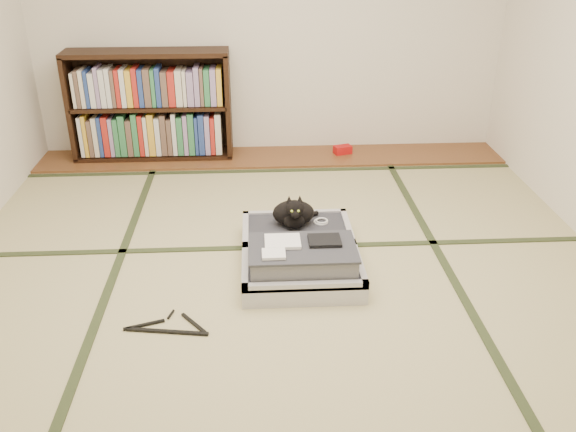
{
  "coord_description": "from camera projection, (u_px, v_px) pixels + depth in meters",
  "views": [
    {
      "loc": [
        -0.14,
        -3.01,
        1.93
      ],
      "look_at": [
        0.05,
        0.35,
        0.25
      ],
      "focal_mm": 38.0,
      "sensor_mm": 36.0,
      "label": 1
    }
  ],
  "objects": [
    {
      "name": "hanger",
      "position": [
        168.0,
        327.0,
        3.15
      ],
      "size": [
        0.45,
        0.23,
        0.01
      ],
      "color": "black",
      "rests_on": "floor"
    },
    {
      "name": "tatami_borders",
      "position": [
        279.0,
        240.0,
        4.0
      ],
      "size": [
        4.0,
        4.5,
        0.01
      ],
      "color": "#2D381E",
      "rests_on": "ground"
    },
    {
      "name": "wood_strip",
      "position": [
        272.0,
        157.0,
        5.34
      ],
      "size": [
        4.0,
        0.5,
        0.02
      ],
      "primitive_type": "cube",
      "color": "brown",
      "rests_on": "ground"
    },
    {
      "name": "suitcase",
      "position": [
        300.0,
        254.0,
        3.65
      ],
      "size": [
        0.69,
        0.92,
        0.27
      ],
      "color": "#BBBBC0",
      "rests_on": "floor"
    },
    {
      "name": "cable_coil",
      "position": [
        321.0,
        221.0,
        3.94
      ],
      "size": [
        0.1,
        0.1,
        0.02
      ],
      "color": "white",
      "rests_on": "suitcase"
    },
    {
      "name": "red_item",
      "position": [
        343.0,
        150.0,
        5.38
      ],
      "size": [
        0.17,
        0.13,
        0.07
      ],
      "primitive_type": "cube",
      "rotation": [
        0.0,
        0.0,
        0.28
      ],
      "color": "#B30E0E",
      "rests_on": "wood_strip"
    },
    {
      "name": "bookcase",
      "position": [
        151.0,
        108.0,
        5.16
      ],
      "size": [
        1.35,
        0.31,
        0.92
      ],
      "color": "black",
      "rests_on": "wood_strip"
    },
    {
      "name": "floor",
      "position": [
        283.0,
        281.0,
        3.56
      ],
      "size": [
        4.5,
        4.5,
        0.0
      ],
      "primitive_type": "plane",
      "color": "#C8BC85",
      "rests_on": "ground"
    },
    {
      "name": "room_shell",
      "position": [
        282.0,
        22.0,
        2.91
      ],
      "size": [
        4.5,
        4.5,
        4.5
      ],
      "color": "white",
      "rests_on": "ground"
    },
    {
      "name": "cat",
      "position": [
        294.0,
        213.0,
        3.85
      ],
      "size": [
        0.31,
        0.31,
        0.25
      ],
      "color": "black",
      "rests_on": "suitcase"
    }
  ]
}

